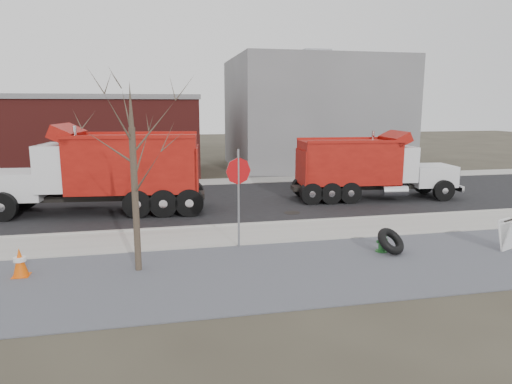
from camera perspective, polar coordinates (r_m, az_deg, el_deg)
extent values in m
plane|color=#383328|center=(16.06, -2.56, -5.77)|extent=(120.00, 120.00, 0.00)
cube|color=slate|center=(12.80, 0.09, -10.06)|extent=(60.00, 5.00, 0.03)
cube|color=#9E9B93|center=(16.29, -2.71, -5.42)|extent=(60.00, 2.50, 0.06)
cube|color=#9E9B93|center=(17.52, -3.41, -4.19)|extent=(60.00, 0.15, 0.11)
cube|color=black|center=(22.12, -5.29, -1.19)|extent=(60.00, 9.40, 0.02)
cube|color=#9E9B93|center=(27.68, -6.71, 1.23)|extent=(60.00, 2.00, 0.06)
cube|color=gray|center=(35.15, 7.14, 9.72)|extent=(12.00, 10.00, 8.00)
cube|color=maroon|center=(33.11, -25.28, 6.13)|extent=(20.00, 8.00, 5.00)
cube|color=gray|center=(33.06, -25.65, 10.71)|extent=(20.20, 8.20, 0.30)
cylinder|color=#382D23|center=(12.87, -14.85, -1.09)|extent=(0.18, 0.18, 4.00)
cone|color=#382D23|center=(12.61, -15.42, 10.55)|extent=(0.14, 0.14, 1.20)
cylinder|color=#276628|center=(15.07, 15.41, -7.17)|extent=(0.39, 0.39, 0.05)
cylinder|color=#276628|center=(14.99, 15.46, -6.19)|extent=(0.21, 0.21, 0.54)
cylinder|color=#276628|center=(14.92, 15.51, -5.30)|extent=(0.27, 0.27, 0.04)
sphere|color=#276628|center=(14.90, 15.53, -4.97)|extent=(0.22, 0.22, 0.22)
cylinder|color=#276628|center=(14.87, 15.54, -4.63)|extent=(0.04, 0.04, 0.05)
cylinder|color=#276628|center=(14.86, 15.07, -5.99)|extent=(0.13, 0.13, 0.10)
cylinder|color=#276628|center=(15.07, 15.88, -5.80)|extent=(0.13, 0.13, 0.10)
cylinder|color=#276628|center=(14.87, 15.90, -6.09)|extent=(0.16, 0.14, 0.13)
torus|color=black|center=(14.86, 16.50, -5.91)|extent=(1.23, 1.20, 0.85)
cylinder|color=gray|center=(14.61, -2.19, -0.93)|extent=(0.07, 0.07, 3.21)
cylinder|color=#BA0D10|center=(14.45, -2.22, 2.64)|extent=(0.84, 0.29, 0.87)
cube|color=white|center=(16.57, 29.37, -4.79)|extent=(0.76, 0.52, 0.99)
cube|color=white|center=(16.65, 28.72, -4.65)|extent=(0.76, 0.52, 0.99)
cube|color=black|center=(16.50, 29.20, -3.07)|extent=(0.68, 0.33, 0.04)
cube|color=#EA5307|center=(14.05, -27.27, -9.33)|extent=(0.42, 0.42, 0.04)
cone|color=#EA5307|center=(13.93, -27.41, -7.77)|extent=(0.40, 0.40, 0.78)
cylinder|color=white|center=(13.91, -27.44, -7.47)|extent=(0.32, 0.32, 0.11)
cube|color=black|center=(23.27, 14.17, 0.68)|extent=(7.99, 1.48, 0.20)
cube|color=silver|center=(24.49, 20.96, 1.97)|extent=(2.19, 1.98, 1.02)
cube|color=silver|center=(25.01, 23.13, 1.99)|extent=(0.20, 1.63, 0.93)
cube|color=silver|center=(23.57, 16.99, 3.50)|extent=(1.66, 2.26, 1.67)
cube|color=black|center=(23.84, 18.70, 4.60)|extent=(0.21, 1.86, 0.74)
cube|color=#A5150E|center=(22.68, 11.46, 3.73)|extent=(4.82, 2.62, 2.05)
cylinder|color=silver|center=(24.00, 14.32, 4.76)|extent=(0.14, 0.14, 2.23)
cylinder|color=black|center=(25.55, 20.22, 0.99)|extent=(1.04, 0.36, 1.02)
cylinder|color=black|center=(23.81, 22.42, 0.17)|extent=(1.04, 0.36, 1.02)
cylinder|color=black|center=(23.40, 8.05, 0.70)|extent=(1.04, 0.36, 1.02)
cylinder|color=black|center=(21.71, 9.29, -0.11)|extent=(1.04, 0.36, 1.02)
cube|color=black|center=(20.69, -18.55, -0.58)|extent=(8.72, 1.81, 0.23)
cube|color=silver|center=(21.60, -27.66, 0.80)|extent=(2.54, 2.30, 1.17)
cube|color=silver|center=(20.88, -22.97, 2.94)|extent=(1.94, 2.60, 1.91)
cube|color=black|center=(21.05, -25.04, 4.29)|extent=(0.27, 2.12, 0.85)
cube|color=#A5150E|center=(20.21, -14.97, 3.50)|extent=(5.54, 3.08, 2.34)
cylinder|color=silver|center=(19.63, -21.53, 4.00)|extent=(0.16, 0.16, 2.55)
cylinder|color=black|center=(20.75, -29.14, -1.64)|extent=(1.19, 0.44, 1.17)
cylinder|color=black|center=(22.84, -26.95, -0.42)|extent=(1.19, 0.44, 1.17)
cylinder|color=black|center=(19.31, -11.45, -1.31)|extent=(1.19, 0.44, 1.17)
cylinder|color=black|center=(21.30, -10.97, -0.18)|extent=(1.19, 0.44, 1.17)
cube|color=silver|center=(22.10, -28.96, 0.31)|extent=(0.12, 1.55, 0.88)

